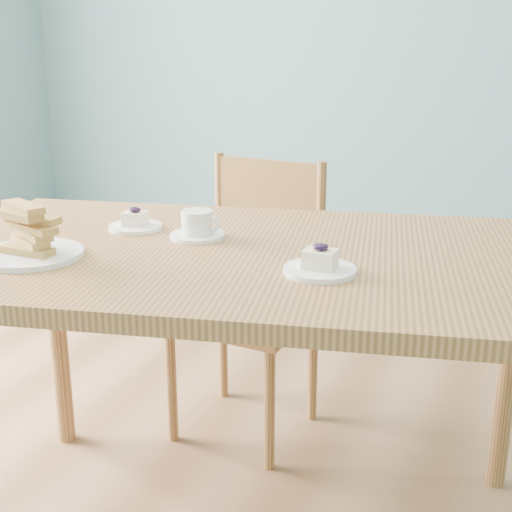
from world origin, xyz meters
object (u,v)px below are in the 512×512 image
(dining_chair, at_px, (250,298))
(coffee_cup, at_px, (198,226))
(biscotti_plate, at_px, (29,239))
(cheesecake_plate_near, at_px, (320,265))
(cheesecake_plate_far, at_px, (135,223))
(dining_table, at_px, (248,283))

(dining_chair, height_order, coffee_cup, dining_chair)
(dining_chair, xyz_separation_m, biscotti_plate, (-0.22, -0.80, 0.40))
(dining_chair, height_order, cheesecake_plate_near, dining_chair)
(cheesecake_plate_far, distance_m, coffee_cup, 0.20)
(biscotti_plate, bearing_deg, cheesecake_plate_far, 73.61)
(cheesecake_plate_near, relative_size, cheesecake_plate_far, 1.13)
(cheesecake_plate_near, distance_m, cheesecake_plate_far, 0.60)
(cheesecake_plate_near, height_order, cheesecake_plate_far, cheesecake_plate_near)
(dining_table, distance_m, biscotti_plate, 0.53)
(cheesecake_plate_far, xyz_separation_m, coffee_cup, (0.19, -0.01, 0.01))
(dining_table, bearing_deg, cheesecake_plate_near, -35.87)
(cheesecake_plate_near, distance_m, biscotti_plate, 0.69)
(dining_chair, bearing_deg, cheesecake_plate_near, -50.84)
(dining_table, distance_m, cheesecake_plate_near, 0.25)
(dining_chair, xyz_separation_m, coffee_cup, (0.07, -0.50, 0.38))
(cheesecake_plate_near, relative_size, biscotti_plate, 0.66)
(dining_chair, relative_size, biscotti_plate, 3.81)
(coffee_cup, relative_size, biscotti_plate, 0.58)
(cheesecake_plate_near, xyz_separation_m, biscotti_plate, (-0.67, -0.15, 0.03))
(dining_chair, distance_m, coffee_cup, 0.63)
(cheesecake_plate_far, distance_m, biscotti_plate, 0.33)
(cheesecake_plate_far, relative_size, biscotti_plate, 0.58)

